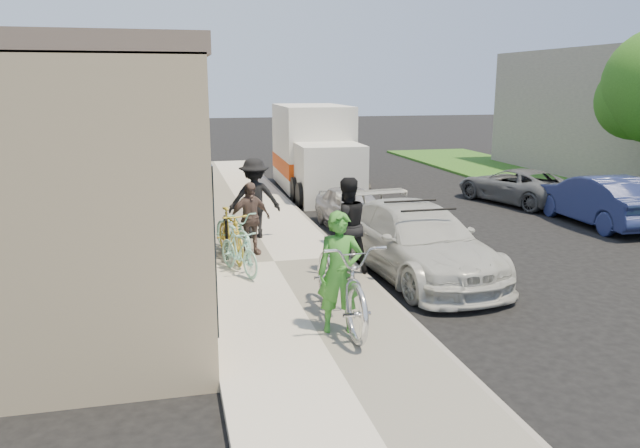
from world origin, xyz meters
TOP-DOWN VIEW (x-y plane):
  - ground at (0.00, 0.00)m, footprint 120.00×120.00m
  - sidewalk at (-2.00, 3.00)m, footprint 3.00×34.00m
  - curb at (-0.45, 3.00)m, footprint 0.12×34.00m
  - storefront at (-5.24, 7.99)m, footprint 3.60×20.00m
  - bike_rack at (-2.90, 3.58)m, footprint 0.07×0.59m
  - sandwich_board at (-3.39, 7.13)m, footprint 0.75×0.75m
  - sedan_white at (0.62, 1.91)m, footprint 2.36×4.89m
  - sedan_silver at (0.52, 5.88)m, footprint 1.48×3.32m
  - moving_truck at (0.90, 11.81)m, footprint 2.43×6.03m
  - far_car_blue at (7.00, 5.00)m, footprint 1.46×4.06m
  - far_car_gray at (6.52, 8.27)m, footprint 2.81×4.26m
  - tandem_bike at (-1.56, -0.48)m, footprint 0.92×2.56m
  - woman_rider at (-1.67, -0.80)m, footprint 0.71×0.54m
  - man_standing at (-0.80, 1.94)m, footprint 0.98×0.81m
  - cruiser_bike_a at (-2.78, 2.34)m, footprint 0.90×1.52m
  - cruiser_bike_b at (-2.73, 3.81)m, footprint 1.12×1.89m
  - cruiser_bike_c at (-2.83, 3.32)m, footprint 0.79×1.80m
  - bystander_a at (-2.09, 5.11)m, footprint 1.22×0.73m
  - bystander_b at (-2.39, 3.66)m, footprint 0.97×0.61m

SIDE VIEW (x-z plane):
  - ground at x=0.00m, z-range 0.00..0.00m
  - curb at x=-0.45m, z-range 0.00..0.13m
  - sidewalk at x=-2.00m, z-range 0.00..0.15m
  - far_car_gray at x=6.52m, z-range 0.00..1.09m
  - sedan_silver at x=0.52m, z-range 0.00..1.11m
  - cruiser_bike_a at x=-2.78m, z-range 0.15..1.03m
  - cruiser_bike_b at x=-2.73m, z-range 0.15..1.09m
  - sandwich_board at x=-3.39m, z-range 0.16..1.09m
  - bike_rack at x=-2.90m, z-range 0.24..1.06m
  - far_car_blue at x=7.00m, z-range 0.00..1.33m
  - cruiser_bike_c at x=-2.83m, z-range 0.15..1.20m
  - sedan_white at x=0.62m, z-range -0.02..1.39m
  - tandem_bike at x=-1.56m, z-range 0.15..1.49m
  - bystander_b at x=-2.39m, z-range 0.15..1.68m
  - woman_rider at x=-1.67m, z-range 0.15..1.92m
  - man_standing at x=-0.80m, z-range 0.15..1.98m
  - bystander_a at x=-2.09m, z-range 0.15..2.00m
  - moving_truck at x=0.90m, z-range -0.16..2.76m
  - storefront at x=-5.24m, z-range 0.01..4.24m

